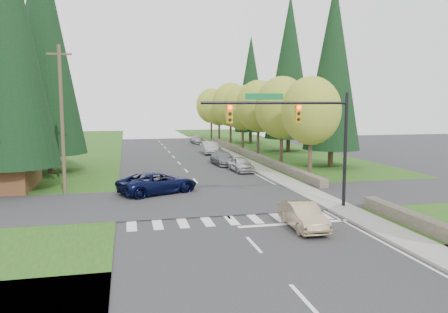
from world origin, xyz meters
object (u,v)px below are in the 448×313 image
object	(u,v)px
sedan_champagne	(303,216)
parked_car_e	(198,140)
parked_car_b	(223,158)
parked_car_a	(241,164)
parked_car_c	(210,148)
parked_car_d	(214,147)
suv_navy	(158,183)

from	to	relation	value
sedan_champagne	parked_car_e	distance (m)	47.64
parked_car_b	parked_car_a	bearing A→B (deg)	-86.40
parked_car_a	parked_car_c	bearing A→B (deg)	86.11
parked_car_c	parked_car_d	size ratio (longest dim) A/B	1.16
suv_navy	parked_car_b	bearing A→B (deg)	-54.13
parked_car_a	parked_car_e	bearing A→B (deg)	84.24
suv_navy	parked_car_b	xyz separation A→B (m)	(7.50, 12.97, -0.10)
parked_car_a	suv_navy	bearing A→B (deg)	-138.48
suv_navy	parked_car_c	world-z (taller)	suv_navy
parked_car_a	parked_car_d	size ratio (longest dim) A/B	1.01
parked_car_b	parked_car_d	distance (m)	12.11
sedan_champagne	parked_car_b	size ratio (longest dim) A/B	0.85
parked_car_c	parked_car_e	size ratio (longest dim) A/B	1.09
parked_car_d	sedan_champagne	bearing A→B (deg)	-96.40
sedan_champagne	suv_navy	bearing A→B (deg)	123.87
suv_navy	parked_car_b	size ratio (longest dim) A/B	1.20
parked_car_c	parked_car_b	bearing A→B (deg)	-89.13
suv_navy	parked_car_e	world-z (taller)	suv_navy
parked_car_c	parked_car_d	distance (m)	2.05
parked_car_a	parked_car_e	size ratio (longest dim) A/B	0.95
parked_car_d	parked_car_e	xyz separation A→B (m)	(-0.03, 12.45, -0.06)
parked_car_d	parked_car_e	world-z (taller)	parked_car_d
parked_car_a	parked_car_e	xyz separation A→B (m)	(0.75, 29.11, -0.07)
parked_car_e	sedan_champagne	bearing A→B (deg)	-99.90
parked_car_b	parked_car_d	bearing A→B (deg)	79.33
sedan_champagne	parked_car_d	bearing A→B (deg)	87.50
parked_car_c	sedan_champagne	bearing A→B (deg)	-89.00
parked_car_d	parked_car_e	bearing A→B (deg)	87.82
parked_car_b	parked_car_e	bearing A→B (deg)	82.77
parked_car_e	parked_car_c	bearing A→B (deg)	-100.33
sedan_champagne	parked_car_a	xyz separation A→B (m)	(1.72, 18.47, 0.04)
suv_navy	parked_car_a	world-z (taller)	suv_navy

